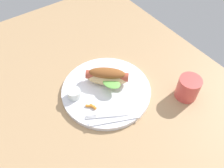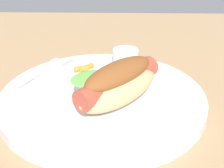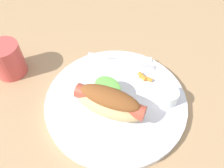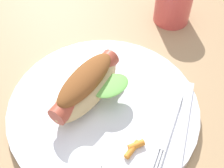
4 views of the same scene
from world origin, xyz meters
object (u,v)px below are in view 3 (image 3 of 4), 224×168
object	(u,v)px
sauce_ramekin	(168,96)
fork	(123,63)
plate	(116,101)
knife	(120,57)
hot_dog	(110,102)
carrot_garnish	(144,77)
drinking_cup	(7,60)

from	to	relation	value
sauce_ramekin	fork	distance (cm)	13.99
plate	knife	bearing A→B (deg)	157.65
hot_dog	carrot_garnish	size ratio (longest dim) A/B	4.43
knife	drinking_cup	xyz separation A→B (cm)	(-4.99, -25.87, 2.21)
sauce_ramekin	fork	world-z (taller)	sauce_ramekin
hot_dog	sauce_ramekin	bearing A→B (deg)	35.46
hot_dog	drinking_cup	xyz separation A→B (cm)	(-18.89, -19.04, -0.63)
drinking_cup	fork	bearing A→B (deg)	74.60
plate	hot_dog	xyz separation A→B (cm)	(2.30, -2.06, 3.82)
hot_dog	carrot_garnish	distance (cm)	11.82
sauce_ramekin	carrot_garnish	distance (cm)	7.41
carrot_garnish	drinking_cup	bearing A→B (deg)	-114.32
knife	drinking_cup	size ratio (longest dim) A/B	2.00
plate	knife	distance (cm)	12.57
carrot_garnish	fork	bearing A→B (deg)	-153.69
hot_dog	sauce_ramekin	size ratio (longest dim) A/B	3.38
hot_dog	sauce_ramekin	world-z (taller)	hot_dog
fork	carrot_garnish	world-z (taller)	carrot_garnish
plate	sauce_ramekin	xyz separation A→B (cm)	(3.51, 10.23, 2.23)
fork	plate	bearing A→B (deg)	-88.47
fork	hot_dog	bearing A→B (deg)	-91.59
fork	sauce_ramekin	bearing A→B (deg)	-38.42
plate	drinking_cup	bearing A→B (deg)	-128.17
drinking_cup	knife	bearing A→B (deg)	79.08
hot_dog	fork	xyz separation A→B (cm)	(-11.70, 7.05, -2.82)
carrot_garnish	drinking_cup	world-z (taller)	drinking_cup
fork	knife	world-z (taller)	same
carrot_garnish	drinking_cup	size ratio (longest dim) A/B	0.42
plate	fork	distance (cm)	10.69
drinking_cup	sauce_ramekin	bearing A→B (deg)	57.33
knife	plate	bearing A→B (deg)	-88.62
plate	drinking_cup	size ratio (longest dim) A/B	3.79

